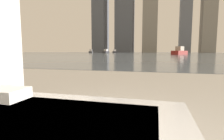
% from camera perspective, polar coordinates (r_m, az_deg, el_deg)
% --- Properties ---
extents(towel_stack, '(0.28, 0.22, 0.08)m').
position_cam_1_polar(towel_stack, '(1.47, -31.47, -6.65)').
color(towel_stack, white).
rests_on(towel_stack, bathtub).
extents(harbor_water, '(180.00, 110.00, 0.01)m').
position_cam_1_polar(harbor_water, '(62.12, 13.82, 5.21)').
color(harbor_water, slate).
rests_on(harbor_water, ground_plane).
extents(harbor_boat_0, '(4.40, 5.61, 2.03)m').
position_cam_1_polar(harbor_boat_0, '(46.50, 21.20, 5.61)').
color(harbor_boat_0, maroon).
rests_on(harbor_boat_0, harbor_water).
extents(harbor_boat_1, '(2.78, 4.91, 1.75)m').
position_cam_1_polar(harbor_boat_1, '(85.89, -6.93, 5.97)').
color(harbor_boat_1, '#4C4C51').
rests_on(harbor_boat_1, harbor_water).
extents(harbor_boat_2, '(3.23, 4.80, 1.71)m').
position_cam_1_polar(harbor_boat_2, '(87.20, 0.88, 6.01)').
color(harbor_boat_2, '#2D2D33').
rests_on(harbor_boat_2, harbor_water).
extents(harbor_boat_4, '(2.00, 4.90, 1.80)m').
position_cam_1_polar(harbor_boat_4, '(79.12, -2.03, 6.01)').
color(harbor_boat_4, '#2D2D33').
rests_on(harbor_boat_4, harbor_water).
extents(skyline_tower_0, '(8.51, 12.85, 60.33)m').
position_cam_1_polar(skyline_tower_0, '(127.73, -3.82, 19.42)').
color(skyline_tower_0, '#4C515B').
rests_on(skyline_tower_0, ground_plane).
extents(skyline_tower_1, '(12.10, 8.33, 58.91)m').
position_cam_1_polar(skyline_tower_1, '(123.46, 4.17, 19.55)').
color(skyline_tower_1, '#4C515B').
rests_on(skyline_tower_1, ground_plane).
extents(skyline_tower_2, '(9.28, 9.26, 47.87)m').
position_cam_1_polar(skyline_tower_2, '(120.45, 12.42, 17.07)').
color(skyline_tower_2, gray).
rests_on(skyline_tower_2, ground_plane).
extents(skyline_tower_4, '(7.76, 8.52, 59.41)m').
position_cam_1_polar(skyline_tower_4, '(125.04, 29.21, 18.75)').
color(skyline_tower_4, gray).
rests_on(skyline_tower_4, ground_plane).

